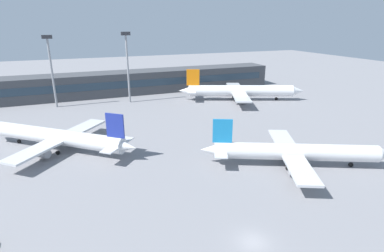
% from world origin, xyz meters
% --- Properties ---
extents(ground_plane, '(400.00, 400.00, 0.00)m').
position_xyz_m(ground_plane, '(0.00, 40.00, 0.00)').
color(ground_plane, gray).
extents(terminal_building, '(128.40, 12.13, 9.00)m').
position_xyz_m(terminal_building, '(0.00, 97.11, 4.50)').
color(terminal_building, '#3F4247').
rests_on(terminal_building, ground_plane).
extents(airplane_near, '(36.59, 26.41, 9.69)m').
position_xyz_m(airplane_near, '(20.91, 16.82, 2.95)').
color(airplane_near, silver).
rests_on(airplane_near, ground_plane).
extents(airplane_mid, '(33.01, 29.76, 10.17)m').
position_xyz_m(airplane_mid, '(-24.71, 44.13, 3.10)').
color(airplane_mid, white).
rests_on(airplane_mid, ground_plane).
extents(airplane_far, '(44.67, 32.07, 11.59)m').
position_xyz_m(airplane_far, '(39.09, 69.75, 3.53)').
color(airplane_far, white).
rests_on(airplane_far, ground_plane).
extents(floodlight_tower_west, '(3.20, 0.80, 24.10)m').
position_xyz_m(floodlight_tower_west, '(-25.51, 84.90, 14.04)').
color(floodlight_tower_west, gray).
rests_on(floodlight_tower_west, ground_plane).
extents(floodlight_tower_east, '(3.20, 0.80, 24.90)m').
position_xyz_m(floodlight_tower_east, '(-0.54, 82.21, 14.46)').
color(floodlight_tower_east, gray).
rests_on(floodlight_tower_east, ground_plane).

